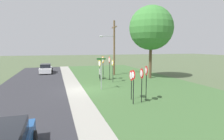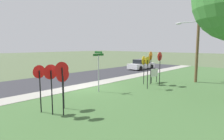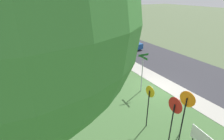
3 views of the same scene
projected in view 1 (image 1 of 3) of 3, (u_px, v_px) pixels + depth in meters
The scene contains 17 objects.
ground_plane at pixel (84, 90), 17.12m from camera, with size 160.00×160.00×0.00m, color #4C5B3D.
road_asphalt at pixel (27, 94), 15.73m from camera, with size 44.00×6.40×0.01m, color #2D2D33.
sidewalk_strip at pixel (75, 90), 16.88m from camera, with size 44.00×1.60×0.06m, color #99968C.
grass_median at pixel (143, 86), 18.84m from camera, with size 44.00×12.00×0.04m, color #3D6033.
stop_sign_near_left at pixel (109, 63), 22.22m from camera, with size 0.72×0.09×2.77m.
stop_sign_near_right at pixel (100, 66), 21.52m from camera, with size 0.72×0.12×2.40m.
stop_sign_far_left at pixel (103, 63), 21.93m from camera, with size 0.73×0.15×2.80m.
stop_sign_far_center at pixel (113, 67), 20.62m from camera, with size 0.61×0.10×2.48m.
yield_sign_near_left at pixel (141, 77), 12.96m from camera, with size 0.71×0.12×2.42m.
yield_sign_near_right at pixel (131, 78), 13.74m from camera, with size 0.78×0.10×2.19m.
yield_sign_far_left at pixel (146, 75), 13.36m from camera, with size 0.68×0.15×2.56m.
yield_sign_far_right at pixel (133, 79), 12.57m from camera, with size 0.65×0.10×2.36m.
street_name_post at pixel (101, 71), 17.01m from camera, with size 0.96×0.82×2.90m.
utility_pole at pixel (113, 46), 25.83m from camera, with size 2.10×2.24×7.50m.
notice_board at pixel (100, 72), 22.91m from camera, with size 1.10×0.14×1.25m.
oak_tree_left at pixel (151, 28), 23.01m from camera, with size 5.43×5.43×8.95m.
parked_hatchback_near at pixel (46, 69), 28.55m from camera, with size 4.49×1.95×1.39m.
Camera 1 is at (16.79, -2.41, 3.90)m, focal length 30.01 mm.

